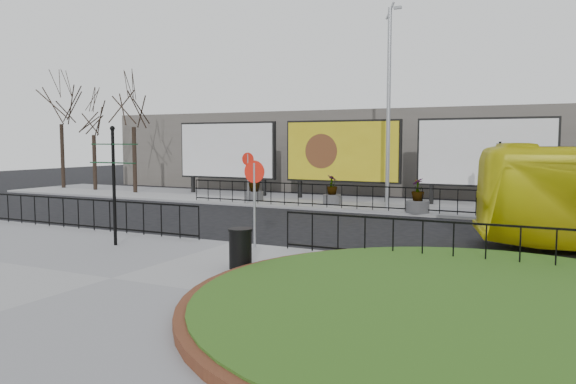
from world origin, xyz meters
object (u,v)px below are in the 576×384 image
Objects in this scene: litter_bin at (240,248)px; planter_c at (418,200)px; lamp_post at (389,104)px; fingerpost_sign at (114,174)px; planter_b at (332,193)px; billboard_mid at (342,152)px; planter_a at (254,189)px.

planter_c is (1.25, 12.30, 0.04)m from litter_bin.
fingerpost_sign is at bearing -108.31° from lamp_post.
lamp_post is 14.54m from litter_bin.
planter_c is (4.50, -1.50, -0.01)m from planter_b.
billboard_mid is at bearing 102.60° from litter_bin.
billboard_mid is at bearing 33.00° from planter_a.
planter_b is 0.96× the size of planter_c.
billboard_mid is 6.30m from planter_c.
planter_b is at bearing 85.74° from fingerpost_sign.
planter_c is at bearing 64.55° from fingerpost_sign.
planter_c reaches higher than planter_b.
litter_bin is at bearing -61.33° from planter_a.
fingerpost_sign reaches higher than planter_b.
planter_c is (1.80, -1.60, -4.18)m from lamp_post.
lamp_post is at bearing 2.07° from planter_b.
planter_b is at bearing 103.24° from litter_bin.
planter_a reaches higher than planter_c.
litter_bin is at bearing -87.77° from lamp_post.
fingerpost_sign is 13.03m from planter_b.
planter_a is at bearing -175.90° from lamp_post.
litter_bin is 12.37m from planter_c.
fingerpost_sign is at bearing -96.99° from planter_b.
lamp_post is at bearing -33.25° from billboard_mid.
planter_b is (-2.71, -0.10, -4.17)m from lamp_post.
billboard_mid reaches higher than planter_b.
lamp_post is 7.95m from planter_a.
billboard_mid is at bearing 87.85° from fingerpost_sign.
fingerpost_sign is 3.61× the size of litter_bin.
billboard_mid reaches higher than planter_c.
litter_bin is 15.29m from planter_a.
litter_bin is at bearing -95.82° from planter_c.
fingerpost_sign is 12.79m from planter_a.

